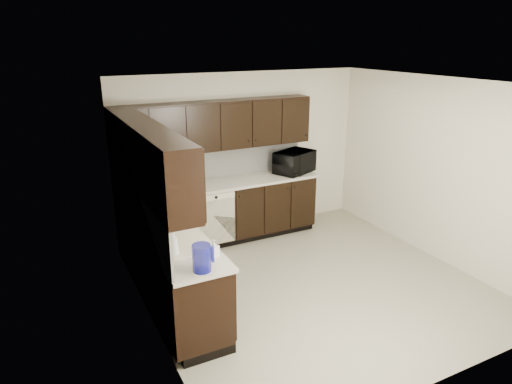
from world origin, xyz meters
The scene contains 20 objects.
floor centered at (0.00, 0.00, 0.00)m, with size 4.00×4.00×0.00m, color gray.
ceiling centered at (0.00, 0.00, 2.50)m, with size 4.00×4.00×0.00m, color white.
wall_back centered at (0.00, 2.00, 1.25)m, with size 4.00×0.02×2.50m, color beige.
wall_left centered at (-2.00, 0.00, 1.25)m, with size 0.02×4.00×2.50m, color beige.
wall_right centered at (2.00, 0.00, 1.25)m, with size 0.02×4.00×2.50m, color beige.
wall_front centered at (0.00, -2.00, 1.25)m, with size 4.00×0.02×2.50m, color beige.
lower_cabinets centered at (-1.01, 1.11, 0.41)m, with size 3.00×2.80×0.90m.
countertop centered at (-1.01, 1.11, 0.92)m, with size 3.03×2.83×0.04m.
backsplash centered at (-1.22, 1.32, 1.18)m, with size 3.00×2.80×0.48m.
upper_cabinets centered at (-1.10, 1.20, 1.77)m, with size 3.00×2.80×0.70m.
dishwasher centered at (-0.70, 1.41, 0.55)m, with size 0.58×0.04×0.78m.
sink centered at (-1.68, -0.01, 0.88)m, with size 0.54×0.82×0.42m.
microwave centered at (0.75, 1.66, 1.11)m, with size 0.62×0.42×0.34m, color black.
soap_bottle_a centered at (-1.48, -0.49, 1.03)m, with size 0.08×0.08×0.18m, color gray.
soap_bottle_b centered at (-1.82, -0.28, 1.07)m, with size 0.10×0.10×0.26m, color gray.
toaster_oven centered at (-1.75, 1.67, 1.06)m, with size 0.39×0.29×0.24m, color silver.
storage_bin centered at (-1.61, 1.22, 1.04)m, with size 0.50×0.37×0.20m, color silver.
blue_pitcher centered at (-1.68, -0.70, 1.07)m, with size 0.17×0.17×0.26m, color #0F128C.
teal_tumbler centered at (-1.48, 1.35, 1.03)m, with size 0.08×0.08×0.18m, color #0C7784.
paper_towel_roll centered at (-1.55, 1.33, 1.11)m, with size 0.15×0.15×0.33m, color white.
Camera 1 is at (-2.93, -4.26, 2.98)m, focal length 32.00 mm.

